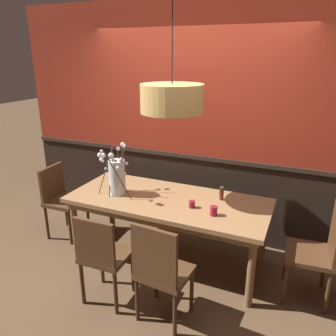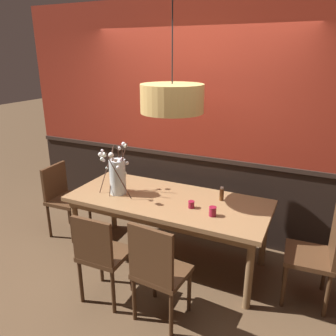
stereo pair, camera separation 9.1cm
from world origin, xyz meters
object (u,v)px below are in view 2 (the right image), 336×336
Objects in this scene: chair_head_east_end at (319,251)px; vase_with_blossoms at (117,176)px; pendant_lamp at (172,99)px; candle_holder_nearer_edge at (213,211)px; chair_near_side_left at (101,253)px; chair_far_side_right at (220,194)px; condiment_bottle at (222,194)px; dining_table at (168,206)px; chair_near_side_right at (157,269)px; candle_holder_nearer_center at (191,204)px; chair_head_west_end at (63,195)px; chair_far_side_left at (175,187)px.

vase_with_blossoms is at bearing -177.23° from chair_head_east_end.
candle_holder_nearer_edge is at bearing -22.35° from pendant_lamp.
chair_far_side_right is at bearing 70.67° from chair_near_side_left.
candle_holder_nearer_edge is 0.63× the size of condiment_bottle.
dining_table is at bearing -158.61° from condiment_bottle.
pendant_lamp reaches higher than candle_holder_nearer_edge.
candle_holder_nearer_center is (-0.00, 0.75, 0.27)m from chair_near_side_right.
candle_holder_nearer_center reaches higher than dining_table.
chair_head_west_end is 12.35× the size of candle_holder_nearer_center.
chair_near_side_left is (-0.58, 0.00, -0.01)m from chair_near_side_right.
vase_with_blossoms is (-2.06, -0.10, 0.42)m from chair_head_east_end.
vase_with_blossoms is at bearing 139.01° from chair_near_side_right.
chair_head_west_end is (-1.77, 0.85, -0.01)m from chair_near_side_right.
chair_head_east_end is 1.97m from chair_near_side_left.
chair_far_side_left reaches higher than candle_holder_nearer_edge.
chair_near_side_left is at bearing -127.62° from candle_holder_nearer_center.
chair_near_side_right is 1.97m from chair_head_west_end.
pendant_lamp is (0.30, 0.89, 1.29)m from chair_near_side_left.
candle_holder_nearer_center is (0.86, -0.00, -0.16)m from vase_with_blossoms.
chair_near_side_right is 6.48× the size of condiment_bottle.
chair_near_side_right is 0.58m from chair_near_side_left.
chair_far_side_left is (-0.61, 1.71, -0.01)m from chair_near_side_right.
condiment_bottle reaches higher than candle_holder_nearer_center.
candle_holder_nearer_edge is at bearing 39.29° from chair_near_side_left.
chair_far_side_right is at bearing 89.28° from chair_near_side_right.
chair_head_east_end is 2.01m from chair_far_side_left.
candle_holder_nearer_edge is at bearing -5.07° from chair_head_west_end.
vase_with_blossoms is 1.04m from pendant_lamp.
candle_holder_nearer_center is at bearing -26.77° from pendant_lamp.
pendant_lamp is at bearing 71.56° from chair_near_side_left.
dining_table is at bearing 161.84° from candle_holder_nearer_center.
chair_far_side_right is 0.64m from chair_far_side_left.
chair_far_side_right reaches higher than chair_near_side_left.
chair_head_east_end is 1.71× the size of vase_with_blossoms.
dining_table is 2.22× the size of chair_head_east_end.
chair_near_side_right is at bearing -90.72° from chair_far_side_right.
chair_near_side_right reaches higher than candle_holder_nearer_edge.
chair_head_west_end is at bearing -143.39° from chair_far_side_left.
condiment_bottle reaches higher than dining_table.
chair_head_east_end reaches higher than chair_far_side_right.
chair_head_east_end reaches higher than chair_head_west_end.
vase_with_blossoms is at bearing -164.30° from condiment_bottle.
chair_near_side_left and chair_head_west_end have the same top height.
chair_far_side_left is 12.46× the size of candle_holder_nearer_center.
dining_table is at bearing -179.99° from chair_head_east_end.
chair_head_east_end is 1.00× the size of chair_near_side_right.
chair_far_side_left is at bearing 129.60° from candle_holder_nearer_edge.
candle_holder_nearer_edge is at bearing -17.62° from dining_table.
chair_far_side_right is 1.69× the size of vase_with_blossoms.
chair_head_west_end is 1.61× the size of vase_with_blossoms.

